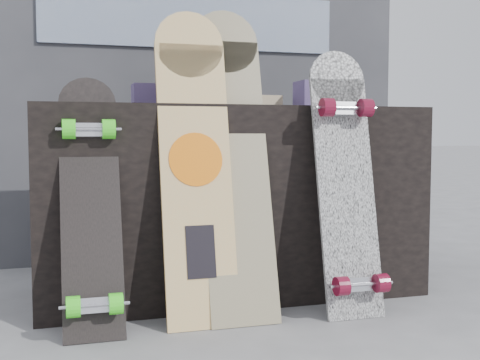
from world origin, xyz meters
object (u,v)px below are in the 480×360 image
object	(u,v)px
vendor_table	(229,201)
longboard_cascadia	(346,177)
longboard_geisha	(195,155)
longboard_celtic	(233,151)
skateboard_dark	(91,200)

from	to	relation	value
vendor_table	longboard_cascadia	world-z (taller)	longboard_cascadia
longboard_geisha	longboard_celtic	size ratio (longest dim) A/B	0.98
vendor_table	longboard_cascadia	xyz separation A→B (m)	(0.35, -0.42, 0.12)
longboard_cascadia	longboard_geisha	bearing A→B (deg)	171.72
longboard_geisha	longboard_cascadia	world-z (taller)	longboard_geisha
longboard_geisha	longboard_cascadia	bearing A→B (deg)	-8.28
vendor_table	longboard_geisha	size ratio (longest dim) A/B	1.39
longboard_geisha	skateboard_dark	bearing A→B (deg)	-176.23
vendor_table	longboard_geisha	world-z (taller)	longboard_geisha
longboard_cascadia	vendor_table	bearing A→B (deg)	130.00
longboard_celtic	longboard_cascadia	size ratio (longest dim) A/B	1.16
vendor_table	longboard_cascadia	distance (m)	0.56
longboard_geisha	skateboard_dark	world-z (taller)	longboard_geisha
skateboard_dark	vendor_table	bearing A→B (deg)	30.97
longboard_celtic	longboard_cascadia	world-z (taller)	longboard_celtic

